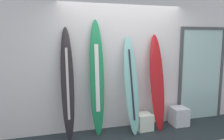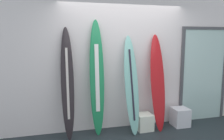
{
  "view_description": "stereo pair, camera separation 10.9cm",
  "coord_description": "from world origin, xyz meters",
  "px_view_note": "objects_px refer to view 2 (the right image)",
  "views": [
    {
      "loc": [
        -1.36,
        -2.85,
        1.81
      ],
      "look_at": [
        -0.29,
        0.95,
        1.24
      ],
      "focal_mm": 34.01,
      "sensor_mm": 36.0,
      "label": 1
    },
    {
      "loc": [
        -1.26,
        -2.88,
        1.81
      ],
      "look_at": [
        -0.29,
        0.95,
        1.24
      ],
      "focal_mm": 34.01,
      "sensor_mm": 36.0,
      "label": 2
    }
  ],
  "objects_px": {
    "display_block_left": "(144,122)",
    "glass_door": "(203,73)",
    "surfboard_emerald": "(97,78)",
    "display_block_center": "(180,117)",
    "surfboard_seafoam": "(132,85)",
    "surfboard_charcoal": "(68,84)",
    "surfboard_crimson": "(158,82)"
  },
  "relations": [
    {
      "from": "display_block_left",
      "to": "glass_door",
      "type": "relative_size",
      "value": 0.16
    },
    {
      "from": "surfboard_emerald",
      "to": "display_block_center",
      "type": "bearing_deg",
      "value": -2.37
    },
    {
      "from": "surfboard_emerald",
      "to": "surfboard_seafoam",
      "type": "bearing_deg",
      "value": -6.96
    },
    {
      "from": "surfboard_charcoal",
      "to": "glass_door",
      "type": "height_order",
      "value": "glass_door"
    },
    {
      "from": "display_block_left",
      "to": "display_block_center",
      "type": "bearing_deg",
      "value": 0.49
    },
    {
      "from": "surfboard_crimson",
      "to": "glass_door",
      "type": "height_order",
      "value": "glass_door"
    },
    {
      "from": "surfboard_charcoal",
      "to": "surfboard_crimson",
      "type": "relative_size",
      "value": 1.06
    },
    {
      "from": "surfboard_seafoam",
      "to": "surfboard_crimson",
      "type": "distance_m",
      "value": 0.56
    },
    {
      "from": "surfboard_crimson",
      "to": "glass_door",
      "type": "relative_size",
      "value": 0.92
    },
    {
      "from": "surfboard_charcoal",
      "to": "surfboard_emerald",
      "type": "distance_m",
      "value": 0.56
    },
    {
      "from": "surfboard_charcoal",
      "to": "surfboard_emerald",
      "type": "xyz_separation_m",
      "value": [
        0.55,
        0.03,
        0.08
      ]
    },
    {
      "from": "display_block_left",
      "to": "display_block_center",
      "type": "height_order",
      "value": "display_block_center"
    },
    {
      "from": "surfboard_charcoal",
      "to": "glass_door",
      "type": "bearing_deg",
      "value": 3.75
    },
    {
      "from": "display_block_left",
      "to": "glass_door",
      "type": "distance_m",
      "value": 1.78
    },
    {
      "from": "display_block_left",
      "to": "surfboard_charcoal",
      "type": "bearing_deg",
      "value": 178.17
    },
    {
      "from": "surfboard_crimson",
      "to": "display_block_left",
      "type": "relative_size",
      "value": 5.88
    },
    {
      "from": "glass_door",
      "to": "surfboard_charcoal",
      "type": "bearing_deg",
      "value": -176.25
    },
    {
      "from": "surfboard_seafoam",
      "to": "surfboard_crimson",
      "type": "height_order",
      "value": "surfboard_crimson"
    },
    {
      "from": "surfboard_charcoal",
      "to": "display_block_left",
      "type": "relative_size",
      "value": 6.25
    },
    {
      "from": "surfboard_emerald",
      "to": "display_block_left",
      "type": "relative_size",
      "value": 6.7
    },
    {
      "from": "surfboard_charcoal",
      "to": "surfboard_emerald",
      "type": "bearing_deg",
      "value": 3.36
    },
    {
      "from": "surfboard_seafoam",
      "to": "display_block_left",
      "type": "bearing_deg",
      "value": 0.23
    },
    {
      "from": "surfboard_crimson",
      "to": "display_block_left",
      "type": "distance_m",
      "value": 0.85
    },
    {
      "from": "surfboard_seafoam",
      "to": "glass_door",
      "type": "height_order",
      "value": "glass_door"
    },
    {
      "from": "surfboard_emerald",
      "to": "surfboard_seafoam",
      "type": "relative_size",
      "value": 1.15
    },
    {
      "from": "surfboard_seafoam",
      "to": "display_block_center",
      "type": "relative_size",
      "value": 5.0
    },
    {
      "from": "surfboard_charcoal",
      "to": "surfboard_seafoam",
      "type": "distance_m",
      "value": 1.22
    },
    {
      "from": "surfboard_seafoam",
      "to": "display_block_center",
      "type": "bearing_deg",
      "value": 0.42
    },
    {
      "from": "surfboard_charcoal",
      "to": "surfboard_seafoam",
      "type": "relative_size",
      "value": 1.08
    },
    {
      "from": "surfboard_charcoal",
      "to": "display_block_center",
      "type": "xyz_separation_m",
      "value": [
        2.32,
        -0.04,
        -0.81
      ]
    },
    {
      "from": "display_block_center",
      "to": "surfboard_crimson",
      "type": "bearing_deg",
      "value": 179.5
    },
    {
      "from": "surfboard_seafoam",
      "to": "glass_door",
      "type": "distance_m",
      "value": 1.81
    }
  ]
}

